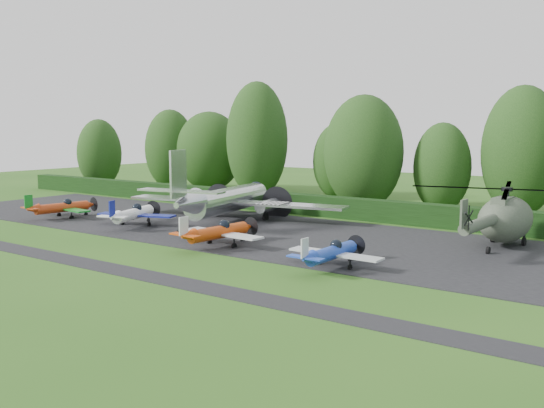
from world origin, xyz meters
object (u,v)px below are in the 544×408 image
Objects in this scene: transport_plane at (226,200)px; light_plane_blue at (332,253)px; light_plane_white at (134,214)px; helicopter at (505,215)px; light_plane_red at (62,207)px; light_plane_orange at (219,232)px.

light_plane_blue is (17.71, -11.04, -0.99)m from transport_plane.
light_plane_white reaches higher than light_plane_blue.
transport_plane reaches higher than light_plane_blue.
light_plane_red is at bearing -166.92° from helicopter.
light_plane_orange reaches higher than light_plane_blue.
transport_plane is 20.90m from light_plane_blue.
transport_plane reaches higher than helicopter.
helicopter is (24.53, 2.36, 0.35)m from transport_plane.
light_plane_red is 0.44× the size of helicopter.
light_plane_red is 0.97× the size of light_plane_orange.
light_plane_white is at bearing 169.72° from light_plane_blue.
helicopter is at bearing 37.24° from light_plane_white.
transport_plane is at bearing 147.33° from light_plane_blue.
light_plane_white reaches higher than light_plane_red.
light_plane_blue is 15.09m from helicopter.
light_plane_white is 1.03× the size of light_plane_orange.
helicopter is at bearing 7.43° from light_plane_red.
light_plane_white is at bearing -163.65° from helicopter.
transport_plane is 15.97m from light_plane_red.
transport_plane is 2.98× the size of light_plane_white.
helicopter is (6.82, 13.40, 1.34)m from light_plane_blue.
light_plane_red is 1.07× the size of light_plane_blue.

